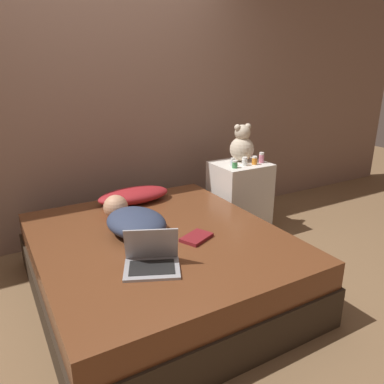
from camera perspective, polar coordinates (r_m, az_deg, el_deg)
The scene contains 14 objects.
ground_plane at distance 2.84m, azimuth -4.79°, elevation -14.83°, with size 12.00×12.00×0.00m, color brown.
wall_back at distance 3.50m, azimuth -14.04°, elevation 13.86°, with size 8.00×0.06×2.60m.
bed at distance 2.72m, azimuth -4.92°, elevation -10.90°, with size 1.64×1.84×0.45m.
nightstand at distance 3.67m, azimuth 7.22°, elevation -0.85°, with size 0.50×0.44×0.69m.
pillow at distance 3.23m, azimuth -8.85°, elevation -0.52°, with size 0.62×0.30×0.12m.
person_lying at distance 2.68m, azimuth -8.99°, elevation -4.18°, with size 0.43×0.69×0.19m.
laptop at distance 2.21m, azimuth -6.15°, elevation -10.14°, with size 0.39×0.35×0.24m.
teddy_bear at distance 3.62m, azimuth 7.63°, elevation 7.11°, with size 0.23×0.23×0.36m.
bottle_clear at distance 3.46m, azimuth 6.20°, elevation 4.58°, with size 0.04×0.04×0.07m.
bottle_white at distance 3.48m, azimuth 8.03°, elevation 4.64°, with size 0.05×0.05×0.08m.
bottle_pink at distance 3.60m, azimuth 10.53°, elevation 5.16°, with size 0.05×0.05×0.10m.
bottle_green at distance 3.38m, azimuth 6.55°, elevation 4.22°, with size 0.05×0.05×0.07m.
bottle_orange at distance 3.53m, azimuth 9.51°, elevation 4.77°, with size 0.05×0.05×0.08m.
book at distance 2.54m, azimuth 0.69°, elevation -6.94°, with size 0.25×0.22×0.02m.
Camera 1 is at (-0.97, -2.16, 1.57)m, focal length 35.00 mm.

